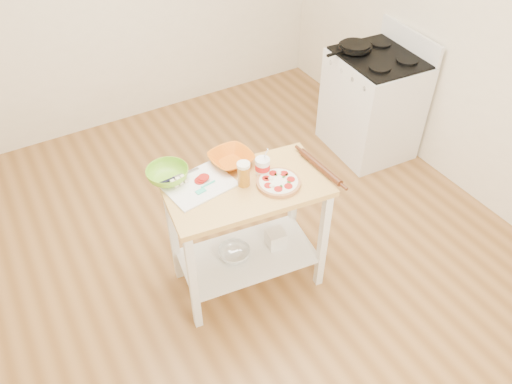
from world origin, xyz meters
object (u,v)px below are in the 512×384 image
object	(u,v)px
rolling_pin	(320,167)
orange_bowl	(231,159)
green_bowl	(168,175)
yogurt_tub	(263,166)
beer_pint	(244,174)
shelf_bin	(276,238)
gas_stove	(372,104)
shelf_glass_bowl	(234,253)
pizza	(278,182)
cutting_board	(198,184)
spatula	(205,187)
prep_island	(247,216)
knife	(174,178)
skillet	(355,47)

from	to	relation	value
rolling_pin	orange_bowl	bearing A→B (deg)	142.47
green_bowl	yogurt_tub	bearing A→B (deg)	-24.29
beer_pint	shelf_bin	xyz separation A→B (m)	(0.23, -0.03, -0.66)
gas_stove	shelf_glass_bowl	size ratio (longest dim) A/B	5.04
rolling_pin	shelf_glass_bowl	size ratio (longest dim) A/B	1.76
pizza	orange_bowl	xyz separation A→B (m)	(-0.15, 0.33, 0.02)
cutting_board	spatula	xyz separation A→B (m)	(0.02, -0.05, 0.01)
yogurt_tub	shelf_bin	xyz separation A→B (m)	(0.08, -0.06, -0.63)
prep_island	knife	bearing A→B (deg)	143.72
yogurt_tub	skillet	bearing A→B (deg)	33.06
skillet	knife	size ratio (longest dim) A/B	1.68
prep_island	orange_bowl	xyz separation A→B (m)	(0.02, 0.24, 0.30)
prep_island	gas_stove	world-z (taller)	gas_stove
cutting_board	rolling_pin	size ratio (longest dim) A/B	1.13
spatula	beer_pint	xyz separation A→B (m)	(0.23, -0.08, 0.07)
rolling_pin	shelf_bin	world-z (taller)	rolling_pin
gas_stove	spatula	world-z (taller)	gas_stove
beer_pint	yogurt_tub	bearing A→B (deg)	11.97
pizza	green_bowl	xyz separation A→B (m)	(-0.56, 0.38, 0.02)
beer_pint	prep_island	bearing A→B (deg)	-61.11
pizza	green_bowl	distance (m)	0.68
gas_stove	pizza	xyz separation A→B (m)	(-1.61, -0.93, 0.44)
prep_island	yogurt_tub	xyz separation A→B (m)	(0.14, 0.05, 0.32)
pizza	shelf_glass_bowl	size ratio (longest dim) A/B	1.23
skillet	yogurt_tub	distance (m)	1.80
orange_bowl	beer_pint	world-z (taller)	beer_pint
yogurt_tub	spatula	bearing A→B (deg)	173.16
skillet	pizza	bearing A→B (deg)	-146.15
knife	beer_pint	xyz separation A→B (m)	(0.35, -0.25, 0.06)
shelf_glass_bowl	gas_stove	bearing A→B (deg)	23.32
beer_pint	rolling_pin	world-z (taller)	beer_pint
prep_island	shelf_bin	world-z (taller)	prep_island
skillet	knife	distance (m)	2.15
cutting_board	yogurt_tub	distance (m)	0.41
gas_stove	cutting_board	distance (m)	2.19
pizza	green_bowl	bearing A→B (deg)	146.06
knife	rolling_pin	world-z (taller)	rolling_pin
rolling_pin	shelf_bin	xyz separation A→B (m)	(-0.25, 0.09, -0.60)
yogurt_tub	shelf_glass_bowl	size ratio (longest dim) A/B	0.90
pizza	skillet	bearing A→B (deg)	37.13
pizza	knife	xyz separation A→B (m)	(-0.53, 0.35, 0.00)
skillet	shelf_glass_bowl	bearing A→B (deg)	-153.44
yogurt_tub	shelf_glass_bowl	xyz separation A→B (m)	(-0.23, -0.02, -0.66)
prep_island	spatula	bearing A→B (deg)	158.10
prep_island	skillet	distance (m)	1.98
green_bowl	shelf_bin	size ratio (longest dim) A/B	2.11
pizza	beer_pint	bearing A→B (deg)	149.79
yogurt_tub	beer_pint	bearing A→B (deg)	-168.03
gas_stove	pizza	world-z (taller)	gas_stove
gas_stove	orange_bowl	world-z (taller)	gas_stove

